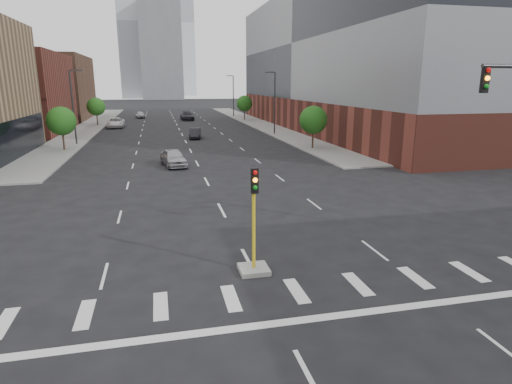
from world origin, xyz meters
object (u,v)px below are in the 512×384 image
object	(u,v)px
car_far_left	(116,123)
car_deep_right	(187,116)
median_traffic_signal	(254,250)
car_mid_right	(195,133)
car_distant	(140,115)
car_near_left	(173,158)

from	to	relation	value
car_far_left	car_deep_right	bearing A→B (deg)	42.80
median_traffic_signal	car_far_left	size ratio (longest dim) A/B	0.73
car_deep_right	car_mid_right	bearing A→B (deg)	-94.80
car_deep_right	car_distant	xyz separation A→B (m)	(-9.56, 7.62, -0.12)
car_near_left	car_distant	distance (m)	57.83
car_far_left	car_mid_right	bearing A→B (deg)	-56.62
median_traffic_signal	car_near_left	distance (m)	24.25
car_far_left	car_distant	world-z (taller)	car_far_left
median_traffic_signal	car_deep_right	distance (m)	74.21
car_far_left	car_deep_right	world-z (taller)	car_deep_right
car_distant	car_mid_right	bearing A→B (deg)	-86.93
car_deep_right	car_distant	world-z (taller)	car_deep_right
car_near_left	car_far_left	xyz separation A→B (m)	(-8.25, 37.64, 0.04)
car_distant	car_far_left	bearing A→B (deg)	-109.53
car_near_left	car_far_left	size ratio (longest dim) A/B	0.78
car_mid_right	car_deep_right	xyz separation A→B (m)	(1.04, 30.11, 0.15)
car_mid_right	car_distant	world-z (taller)	car_distant
car_far_left	car_deep_right	xyz separation A→B (m)	(13.04, 12.38, 0.02)
car_mid_right	car_deep_right	world-z (taller)	car_deep_right
car_near_left	car_mid_right	bearing A→B (deg)	69.42
median_traffic_signal	car_distant	bearing A→B (deg)	94.90
car_near_left	car_distant	size ratio (longest dim) A/B	1.08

